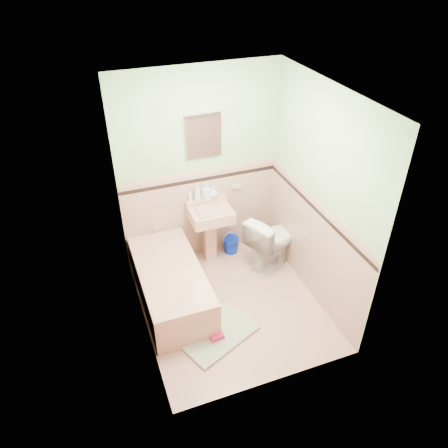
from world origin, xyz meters
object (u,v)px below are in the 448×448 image
object	(u,v)px
shoe	(217,337)
soap_bottle_left	(197,193)
medicine_cabinet	(203,135)
soap_bottle_mid	(206,191)
bathtub	(171,286)
toilet	(272,240)
bucket	(231,245)
sink	(211,236)
soap_bottle_right	(213,192)

from	to	relation	value
shoe	soap_bottle_left	bearing A→B (deg)	74.46
medicine_cabinet	soap_bottle_mid	bearing A→B (deg)	-76.47
medicine_cabinet	soap_bottle_mid	world-z (taller)	medicine_cabinet
bathtub	toilet	distance (m)	1.43
bathtub	shoe	world-z (taller)	bathtub
medicine_cabinet	toilet	xyz separation A→B (m)	(0.72, -0.52, -1.33)
toilet	bucket	bearing A→B (deg)	20.97
sink	soap_bottle_left	xyz separation A→B (m)	(-0.11, 0.18, 0.57)
sink	soap_bottle_left	size ratio (longest dim) A/B	3.83
soap_bottle_left	soap_bottle_mid	distance (m)	0.12
toilet	shoe	size ratio (longest dim) A/B	5.05
soap_bottle_mid	toilet	size ratio (longest dim) A/B	0.29
soap_bottle_left	shoe	bearing A→B (deg)	-100.56
soap_bottle_left	shoe	size ratio (longest dim) A/B	1.44
bucket	bathtub	bearing A→B (deg)	-147.78
sink	bucket	size ratio (longest dim) A/B	3.70
sink	toilet	world-z (taller)	sink
soap_bottle_mid	bucket	xyz separation A→B (m)	(0.31, -0.08, -0.87)
soap_bottle_right	shoe	world-z (taller)	soap_bottle_right
bathtub	bucket	bearing A→B (deg)	32.22
sink	bathtub	bearing A→B (deg)	-142.07
bathtub	soap_bottle_mid	bearing A→B (deg)	45.93
soap_bottle_left	toilet	distance (m)	1.14
bucket	shoe	xyz separation A→B (m)	(-0.70, -1.40, -0.05)
soap_bottle_right	bucket	world-z (taller)	soap_bottle_right
sink	medicine_cabinet	size ratio (longest dim) A/B	1.52
medicine_cabinet	soap_bottle_right	size ratio (longest dim) A/B	3.44
medicine_cabinet	soap_bottle_left	world-z (taller)	medicine_cabinet
soap_bottle_right	toilet	bearing A→B (deg)	-38.21
sink	shoe	distance (m)	1.40
soap_bottle_left	soap_bottle_right	bearing A→B (deg)	0.00
bathtub	soap_bottle_left	world-z (taller)	soap_bottle_left
sink	bucket	world-z (taller)	sink
medicine_cabinet	soap_bottle_right	world-z (taller)	medicine_cabinet
soap_bottle_mid	sink	bearing A→B (deg)	-92.30
medicine_cabinet	soap_bottle_left	distance (m)	0.74
soap_bottle_left	medicine_cabinet	bearing A→B (deg)	15.32
soap_bottle_mid	toilet	bearing A→B (deg)	-34.58
sink	soap_bottle_right	xyz separation A→B (m)	(0.10, 0.18, 0.54)
soap_bottle_left	bucket	world-z (taller)	soap_bottle_left
soap_bottle_mid	soap_bottle_right	bearing A→B (deg)	0.00
medicine_cabinet	bucket	distance (m)	1.62
soap_bottle_left	bucket	xyz separation A→B (m)	(0.42, -0.08, -0.86)
bathtub	soap_bottle_left	size ratio (longest dim) A/B	7.09
soap_bottle_right	medicine_cabinet	bearing A→B (deg)	162.64
soap_bottle_right	bucket	xyz separation A→B (m)	(0.22, -0.08, -0.84)
soap_bottle_right	bucket	distance (m)	0.87
medicine_cabinet	bucket	size ratio (longest dim) A/B	2.44
bucket	sink	bearing A→B (deg)	-163.04
toilet	shoe	bearing A→B (deg)	107.76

